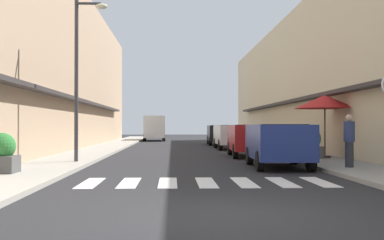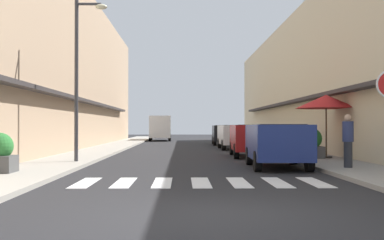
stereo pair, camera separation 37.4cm
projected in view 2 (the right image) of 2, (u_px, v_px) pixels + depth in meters
name	position (u px, v px, depth m)	size (l,w,h in m)	color
ground_plane	(190.00, 151.00, 26.25)	(103.87, 103.87, 0.00)	#232326
sidewalk_left	(101.00, 150.00, 26.15)	(2.37, 66.10, 0.12)	#9E998E
sidewalk_right	(279.00, 150.00, 26.36)	(2.37, 66.10, 0.12)	gray
building_row_left	(42.00, 67.00, 27.49)	(5.50, 44.49, 9.63)	tan
building_row_right	(336.00, 81.00, 27.85)	(5.50, 44.49, 8.17)	beige
crosswalk	(201.00, 183.00, 11.74)	(6.15, 2.20, 0.01)	silver
parked_car_near	(277.00, 141.00, 15.86)	(1.94, 4.01, 1.47)	navy
parked_car_mid	(252.00, 137.00, 21.66)	(1.95, 4.37, 1.47)	maroon
parked_car_far	(235.00, 134.00, 28.61)	(1.83, 4.16, 1.47)	silver
parked_car_distant	(225.00, 133.00, 35.22)	(1.91, 4.54, 1.47)	black
delivery_van	(160.00, 126.00, 45.30)	(2.15, 5.46, 2.37)	silver
street_lamp	(81.00, 64.00, 17.36)	(1.19, 0.28, 5.93)	#38383D
cafe_umbrella	(326.00, 102.00, 19.28)	(2.48, 2.48, 2.56)	#262626
planter_corner	(0.00, 154.00, 13.13)	(0.81, 0.81, 1.11)	#4C4C4C
planter_midblock	(311.00, 143.00, 19.04)	(0.90, 0.90, 1.22)	#4C4C4C
planter_far	(287.00, 141.00, 24.53)	(0.84, 0.84, 1.08)	slate
pedestrian_walking_near	(348.00, 140.00, 14.70)	(0.34, 0.34, 1.65)	#282B33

